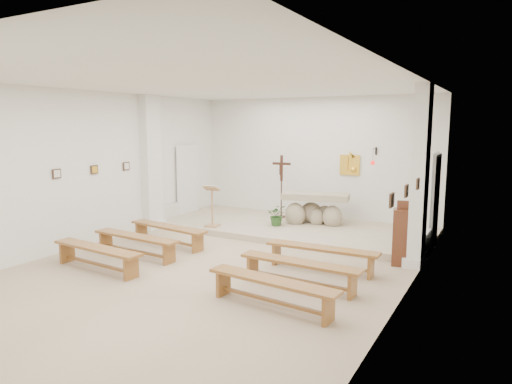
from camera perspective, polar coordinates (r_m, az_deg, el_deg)
The scene contains 29 objects.
ground at distance 9.01m, azimuth -5.02°, elevation -9.33°, with size 7.00×10.00×0.00m, color #C9B091.
wall_left at distance 10.98m, azimuth -20.42°, elevation 2.72°, with size 0.02×10.00×3.50m, color white.
wall_right at distance 7.28m, azimuth 18.15°, elevation 0.15°, with size 0.02×10.00×3.50m, color white.
wall_back at distance 13.05m, azimuth 7.28°, elevation 4.01°, with size 7.00×0.02×3.50m, color white.
ceiling at distance 8.61m, azimuth -5.33°, elevation 13.36°, with size 7.00×10.00×0.02m, color silver.
sanctuary_platform at distance 11.95m, azimuth 4.45°, elevation -4.49°, with size 6.98×3.00×0.15m, color #C4B197.
pilaster_left at distance 12.29m, azimuth -12.95°, elevation 3.59°, with size 0.26×0.55×3.50m, color white.
pilaster_right at distance 9.26m, azimuth 19.82°, elevation 1.77°, with size 0.26×0.55×3.50m, color white.
gold_wall_relief at distance 12.68m, azimuth 11.63°, elevation 3.32°, with size 0.55×0.04×0.55m, color yellow.
sanctuary_lamp at distance 12.23m, azimuth 14.43°, elevation 3.79°, with size 0.11×0.36×0.44m.
station_frame_left_front at distance 10.47m, azimuth -23.66°, elevation 2.11°, with size 0.03×0.20×0.20m, color #3F2A1B.
station_frame_left_mid at distance 11.10m, azimuth -19.56°, elevation 2.66°, with size 0.03×0.20×0.20m, color #3F2A1B.
station_frame_left_rear at distance 11.78m, azimuth -15.92°, elevation 3.13°, with size 0.03×0.20×0.20m, color #3F2A1B.
station_frame_right_front at distance 6.52m, azimuth 16.61°, elevation -0.99°, with size 0.03×0.20×0.20m, color #3F2A1B.
station_frame_right_mid at distance 7.49m, azimuth 18.29°, elevation 0.13°, with size 0.03×0.20×0.20m, color #3F2A1B.
station_frame_right_rear at distance 8.46m, azimuth 19.58°, elevation 0.98°, with size 0.03×0.20×0.20m, color #3F2A1B.
radiator_left at distance 13.05m, azimuth -10.88°, elevation -2.63°, with size 0.10×0.85×0.52m, color silver.
radiator_right at distance 10.20m, azimuth 20.39°, elevation -6.15°, with size 0.10×0.85×0.52m, color silver.
altar at distance 12.12m, azimuth 7.33°, elevation -2.34°, with size 1.82×1.03×0.89m.
lectern at distance 11.69m, azimuth -5.53°, elevation -1.73°, with size 0.44×0.39×1.09m.
crucifix_stand at distance 12.76m, azimuth 3.19°, elevation 1.30°, with size 0.53×0.23×1.75m.
potted_plant at distance 11.80m, azimuth 2.65°, elevation -2.90°, with size 0.50×0.43×0.55m, color #285120.
donation_pedestal at distance 9.41m, azimuth 17.73°, elevation -5.35°, with size 0.41×0.41×1.29m.
bench_left_front at distance 10.63m, azimuth -10.96°, elevation -4.77°, with size 2.19×0.63×0.46m.
bench_right_front at distance 8.77m, azimuth 8.20°, elevation -7.54°, with size 2.18×0.42×0.46m.
bench_left_second at distance 9.89m, azimuth -14.80°, elevation -5.90°, with size 2.18×0.47×0.46m.
bench_right_second at distance 7.86m, azimuth 5.47°, elevation -9.40°, with size 2.18×0.43×0.46m.
bench_left_third at distance 9.21m, azimuth -19.27°, elevation -7.17°, with size 2.19×0.50×0.46m.
bench_right_third at distance 6.98m, azimuth 2.00°, elevation -11.71°, with size 2.19×0.56×0.46m.
Camera 1 is at (4.84, -7.09, 2.75)m, focal length 32.00 mm.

